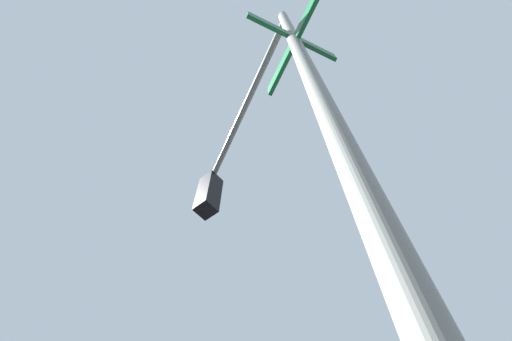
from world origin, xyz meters
name	(u,v)px	position (x,y,z in m)	size (l,w,h in m)	color
traffic_signal_near	(246,151)	(-6.27, -5.55, 4.58)	(1.81, 3.11, 6.49)	slate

